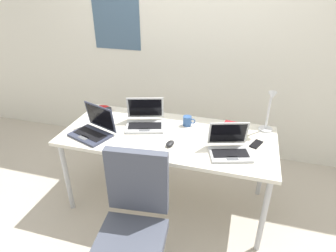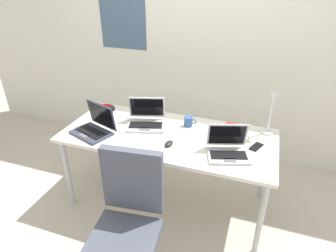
{
  "view_description": "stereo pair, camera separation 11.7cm",
  "coord_description": "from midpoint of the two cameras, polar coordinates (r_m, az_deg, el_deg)",
  "views": [
    {
      "loc": [
        0.59,
        -2.05,
        1.97
      ],
      "look_at": [
        0.0,
        0.0,
        0.82
      ],
      "focal_mm": 30.79,
      "sensor_mm": 36.0,
      "label": 1
    },
    {
      "loc": [
        0.7,
        -2.01,
        1.97
      ],
      "look_at": [
        0.0,
        0.0,
        0.82
      ],
      "focal_mm": 30.79,
      "sensor_mm": 36.0,
      "label": 2
    }
  ],
  "objects": [
    {
      "name": "coffee_mug",
      "position": [
        2.58,
        2.58,
        1.0
      ],
      "size": [
        0.11,
        0.08,
        0.09
      ],
      "color": "#2D518C",
      "rests_on": "desk"
    },
    {
      "name": "laptop_front_right",
      "position": [
        2.53,
        -15.85,
        -0.67
      ],
      "size": [
        0.4,
        0.36,
        0.24
      ],
      "color": "#33384C",
      "rests_on": "desk"
    },
    {
      "name": "laptop_back_right",
      "position": [
        2.59,
        -5.85,
        1.03
      ],
      "size": [
        0.4,
        0.38,
        0.24
      ],
      "color": "#B7BABC",
      "rests_on": "desk"
    },
    {
      "name": "wall_back",
      "position": [
        3.27,
        4.47,
        16.42
      ],
      "size": [
        6.0,
        0.13,
        2.6
      ],
      "color": "silver",
      "rests_on": "ground_plane"
    },
    {
      "name": "headphones",
      "position": [
        2.96,
        -14.1,
        3.19
      ],
      "size": [
        0.21,
        0.18,
        0.04
      ],
      "color": "red",
      "rests_on": "desk"
    },
    {
      "name": "desk",
      "position": [
        2.49,
        -1.34,
        -2.79
      ],
      "size": [
        1.8,
        0.8,
        0.74
      ],
      "color": "silver",
      "rests_on": "ground_plane"
    },
    {
      "name": "office_chair",
      "position": [
        2.09,
        -8.6,
        -20.76
      ],
      "size": [
        0.52,
        0.56,
        0.97
      ],
      "color": "black",
      "rests_on": "ground_plane"
    },
    {
      "name": "cell_phone",
      "position": [
        2.4,
        15.75,
        -3.49
      ],
      "size": [
        0.11,
        0.15,
        0.01
      ],
      "primitive_type": "cube",
      "rotation": [
        0.0,
        0.0,
        -0.41
      ],
      "color": "black",
      "rests_on": "desk"
    },
    {
      "name": "computer_mouse",
      "position": [
        2.3,
        -1.05,
        -3.51
      ],
      "size": [
        0.07,
        0.1,
        0.03
      ],
      "primitive_type": "ellipsoid",
      "rotation": [
        0.0,
        0.0,
        -0.18
      ],
      "color": "black",
      "rests_on": "desk"
    },
    {
      "name": "book_stack",
      "position": [
        2.49,
        11.29,
        -0.76
      ],
      "size": [
        0.22,
        0.18,
        0.09
      ],
      "color": "#336638",
      "rests_on": "desk"
    },
    {
      "name": "desk_lamp",
      "position": [
        2.53,
        18.13,
        2.8
      ],
      "size": [
        0.12,
        0.18,
        0.4
      ],
      "color": "silver",
      "rests_on": "desk"
    },
    {
      "name": "laptop_front_left",
      "position": [
        2.23,
        10.62,
        -4.26
      ],
      "size": [
        0.37,
        0.34,
        0.23
      ],
      "color": "#B7BABC",
      "rests_on": "desk"
    },
    {
      "name": "ground_plane",
      "position": [
        2.9,
        -1.19,
        -14.42
      ],
      "size": [
        12.0,
        12.0,
        0.0
      ],
      "primitive_type": "plane",
      "color": "#B7AD9E"
    }
  ]
}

